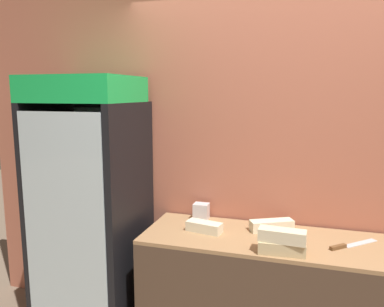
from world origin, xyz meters
name	(u,v)px	position (x,y,z in m)	size (l,w,h in m)	color
wall_back	(299,161)	(0.01, 1.20, 1.36)	(5.20, 0.10, 2.70)	#B7664C
prep_counter	(291,305)	(0.00, 0.85, 0.45)	(1.97, 0.60, 0.89)	#4C3828
beverage_cooler	(95,197)	(-1.45, 0.86, 1.06)	(0.71, 0.68, 1.95)	black
sandwich_stack_bottom	(282,248)	(-0.06, 0.62, 0.93)	(0.28, 0.11, 0.08)	tan
sandwich_stack_middle	(282,236)	(-0.06, 0.62, 1.01)	(0.28, 0.11, 0.08)	beige
sandwich_flat_left	(204,227)	(-0.59, 0.84, 0.93)	(0.26, 0.14, 0.07)	beige
sandwich_flat_right	(272,225)	(-0.15, 1.00, 0.93)	(0.31, 0.22, 0.07)	beige
chefs_knife	(347,245)	(0.32, 0.85, 0.90)	(0.30, 0.28, 0.02)	silver
napkin_dispenser	(201,211)	(-0.68, 1.08, 0.95)	(0.11, 0.09, 0.12)	silver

